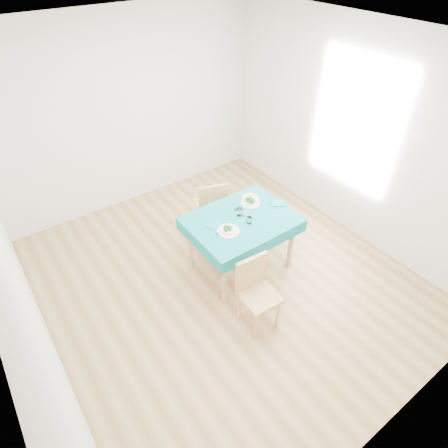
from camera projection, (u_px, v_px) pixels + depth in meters
room_shell at (224, 186)px, 3.80m from camera, size 4.02×4.52×2.73m
table at (241, 243)px, 4.57m from camera, size 1.22×0.92×0.76m
chair_near at (260, 294)px, 3.83m from camera, size 0.40×0.43×0.93m
chair_far at (210, 201)px, 5.06m from camera, size 0.51×0.54×0.98m
bowl_near at (228, 229)px, 4.13m from camera, size 0.25×0.25×0.08m
bowl_far at (250, 201)px, 4.54m from camera, size 0.24×0.24×0.07m
fork_near at (222, 237)px, 4.08m from camera, size 0.06×0.17×0.00m
knife_near at (235, 231)px, 4.16m from camera, size 0.03×0.22×0.00m
fork_far at (240, 213)px, 4.41m from camera, size 0.04×0.20×0.00m
knife_far at (274, 204)px, 4.55m from camera, size 0.09×0.19×0.00m
napkin_near at (214, 224)px, 4.25m from camera, size 0.23×0.20×0.01m
napkin_far at (279, 203)px, 4.56m from camera, size 0.23×0.20×0.01m
tumbler_center at (239, 212)px, 4.36m from camera, size 0.07×0.07×0.09m
tumbler_side at (249, 220)px, 4.25m from camera, size 0.06×0.06×0.08m
side_plate at (250, 198)px, 4.65m from camera, size 0.22×0.22×0.01m
bread_slice at (250, 197)px, 4.64m from camera, size 0.11×0.11×0.02m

